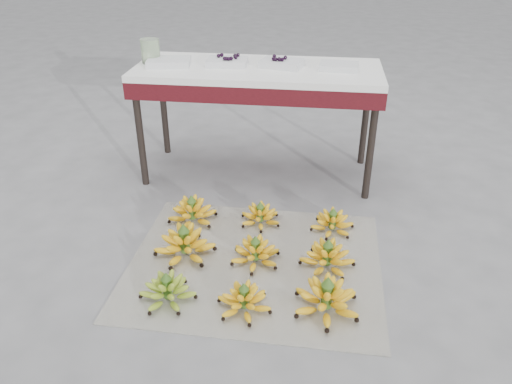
# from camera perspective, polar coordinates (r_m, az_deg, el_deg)

# --- Properties ---
(ground) EXTENTS (60.00, 60.00, 0.00)m
(ground) POSITION_cam_1_polar(r_m,az_deg,el_deg) (2.59, -0.78, -7.34)
(ground) COLOR slate
(ground) RESTS_ON ground
(newspaper_mat) EXTENTS (1.27, 1.07, 0.01)m
(newspaper_mat) POSITION_cam_1_polar(r_m,az_deg,el_deg) (2.54, -0.13, -8.15)
(newspaper_mat) COLOR silver
(newspaper_mat) RESTS_ON ground
(bunch_front_left) EXTENTS (0.30, 0.30, 0.16)m
(bunch_front_left) POSITION_cam_1_polar(r_m,az_deg,el_deg) (2.32, -10.09, -11.04)
(bunch_front_left) COLOR olive
(bunch_front_left) RESTS_ON newspaper_mat
(bunch_front_center) EXTENTS (0.29, 0.29, 0.15)m
(bunch_front_center) POSITION_cam_1_polar(r_m,az_deg,el_deg) (2.25, -1.37, -12.28)
(bunch_front_center) COLOR #FFBB02
(bunch_front_center) RESTS_ON newspaper_mat
(bunch_front_right) EXTENTS (0.37, 0.37, 0.19)m
(bunch_front_right) POSITION_cam_1_polar(r_m,az_deg,el_deg) (2.25, 8.06, -12.00)
(bunch_front_right) COLOR #FFBB02
(bunch_front_right) RESTS_ON newspaper_mat
(bunch_mid_left) EXTENTS (0.37, 0.37, 0.19)m
(bunch_mid_left) POSITION_cam_1_polar(r_m,az_deg,el_deg) (2.58, -8.15, -5.95)
(bunch_mid_left) COLOR #FFBB02
(bunch_mid_left) RESTS_ON newspaper_mat
(bunch_mid_center) EXTENTS (0.26, 0.26, 0.16)m
(bunch_mid_center) POSITION_cam_1_polar(r_m,az_deg,el_deg) (2.52, -0.07, -6.97)
(bunch_mid_center) COLOR #FFBB02
(bunch_mid_center) RESTS_ON newspaper_mat
(bunch_mid_right) EXTENTS (0.29, 0.29, 0.17)m
(bunch_mid_right) POSITION_cam_1_polar(r_m,az_deg,el_deg) (2.51, 8.15, -7.40)
(bunch_mid_right) COLOR #FFBB02
(bunch_mid_right) RESTS_ON newspaper_mat
(bunch_back_left) EXTENTS (0.30, 0.30, 0.17)m
(bunch_back_left) POSITION_cam_1_polar(r_m,az_deg,el_deg) (2.86, -7.28, -2.30)
(bunch_back_left) COLOR #FFBB02
(bunch_back_left) RESTS_ON newspaper_mat
(bunch_back_center) EXTENTS (0.29, 0.29, 0.14)m
(bunch_back_center) POSITION_cam_1_polar(r_m,az_deg,el_deg) (2.82, 0.49, -2.74)
(bunch_back_center) COLOR #FFBB02
(bunch_back_center) RESTS_ON newspaper_mat
(bunch_back_right) EXTENTS (0.29, 0.29, 0.15)m
(bunch_back_right) POSITION_cam_1_polar(r_m,az_deg,el_deg) (2.78, 8.72, -3.50)
(bunch_back_right) COLOR #FFBB02
(bunch_back_right) RESTS_ON newspaper_mat
(vendor_table) EXTENTS (1.51, 0.60, 0.73)m
(vendor_table) POSITION_cam_1_polar(r_m,az_deg,el_deg) (3.17, 0.21, 12.66)
(vendor_table) COLOR black
(vendor_table) RESTS_ON ground
(tray_far_left) EXTENTS (0.28, 0.22, 0.04)m
(tray_far_left) POSITION_cam_1_polar(r_m,az_deg,el_deg) (3.22, -9.91, 14.43)
(tray_far_left) COLOR silver
(tray_far_left) RESTS_ON vendor_table
(tray_left) EXTENTS (0.25, 0.19, 0.06)m
(tray_left) POSITION_cam_1_polar(r_m,az_deg,el_deg) (3.19, -3.30, 14.66)
(tray_left) COLOR silver
(tray_left) RESTS_ON vendor_table
(tray_right) EXTENTS (0.28, 0.23, 0.06)m
(tray_right) POSITION_cam_1_polar(r_m,az_deg,el_deg) (3.15, 2.94, 14.51)
(tray_right) COLOR silver
(tray_right) RESTS_ON vendor_table
(tray_far_right) EXTENTS (0.24, 0.18, 0.04)m
(tray_far_right) POSITION_cam_1_polar(r_m,az_deg,el_deg) (3.13, 9.46, 13.99)
(tray_far_right) COLOR silver
(tray_far_right) RESTS_ON vendor_table
(glass_jar) EXTENTS (0.12, 0.12, 0.15)m
(glass_jar) POSITION_cam_1_polar(r_m,az_deg,el_deg) (3.29, -11.96, 15.49)
(glass_jar) COLOR #D0EEBD
(glass_jar) RESTS_ON vendor_table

